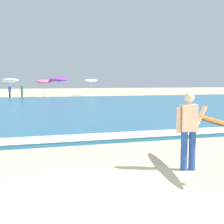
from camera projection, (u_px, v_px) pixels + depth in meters
ground_plane at (106, 201)px, 5.19m from camera, size 160.00×160.00×0.00m
sea at (35, 107)px, 22.79m from camera, size 120.00×28.00×0.14m
surf_foam at (62, 138)px, 10.05m from camera, size 120.00×1.24×0.01m
surfer_with_board at (200, 124)px, 6.91m from camera, size 1.22×2.96×1.73m
beach_umbrella_3 at (10, 80)px, 37.35m from camera, size 2.04×2.07×2.37m
beach_umbrella_4 at (44, 82)px, 38.12m from camera, size 2.04×2.06×2.21m
beach_umbrella_5 at (59, 80)px, 37.88m from camera, size 2.27×2.28×2.45m
beach_umbrella_6 at (91, 80)px, 41.73m from camera, size 1.74×1.76×2.33m
beachgoer_near_row_mid at (22, 91)px, 36.87m from camera, size 0.32×0.20×1.58m
beachgoer_near_row_right at (10, 91)px, 35.64m from camera, size 0.32×0.20×1.58m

